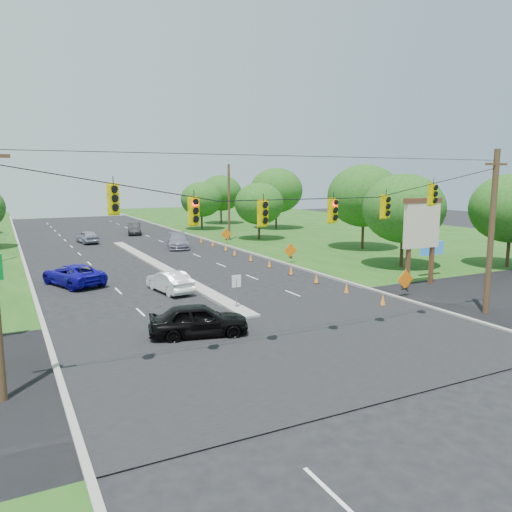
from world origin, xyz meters
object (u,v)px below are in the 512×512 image
white_sedan (170,281)px  pylon_sign (423,228)px  blue_pickup (73,275)px  black_sedan (199,320)px

white_sedan → pylon_sign: bearing=151.4°
white_sedan → blue_pickup: size_ratio=0.80×
black_sedan → white_sedan: (1.56, 9.55, -0.09)m
black_sedan → pylon_sign: bearing=-65.3°
blue_pickup → black_sedan: bearing=83.3°
pylon_sign → blue_pickup: 24.61m
white_sedan → blue_pickup: (-5.38, 5.19, 0.04)m
pylon_sign → white_sedan: (-16.33, 5.93, -3.28)m
black_sedan → blue_pickup: (-3.83, 14.74, -0.05)m
pylon_sign → white_sedan: size_ratio=1.41×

